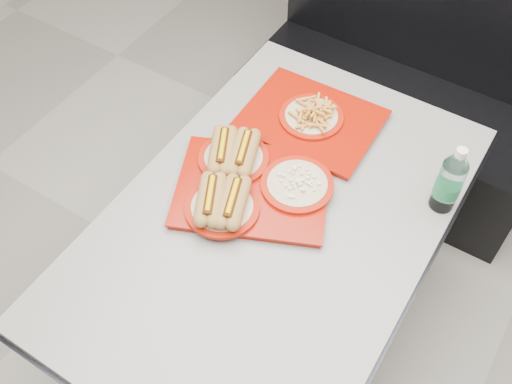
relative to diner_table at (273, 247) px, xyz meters
The scene contains 6 objects.
ground 0.58m from the diner_table, ahead, with size 6.00×6.00×0.00m, color #A19C90.
diner_table is the anchor object (origin of this frame).
booth_bench 1.11m from the diner_table, 90.00° to the left, with size 1.30×0.57×1.35m.
tray_near 0.24m from the diner_table, 162.52° to the left, with size 0.57×0.51×0.10m.
tray_far 0.45m from the diner_table, 103.74° to the left, with size 0.45×0.36×0.09m.
water_bottle 0.58m from the diner_table, 37.51° to the left, with size 0.08×0.08×0.25m.
Camera 1 is at (0.51, -0.91, 2.21)m, focal length 42.00 mm.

